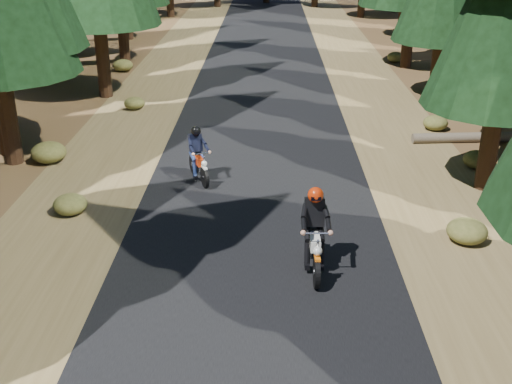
% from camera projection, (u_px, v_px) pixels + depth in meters
% --- Properties ---
extents(ground, '(120.00, 120.00, 0.00)m').
position_uv_depth(ground, '(255.00, 269.00, 13.23)').
color(ground, '#4B331B').
rests_on(ground, ground).
extents(road, '(6.00, 100.00, 0.01)m').
position_uv_depth(road, '(258.00, 179.00, 17.83)').
color(road, black).
rests_on(road, ground).
extents(shoulder_l, '(3.20, 100.00, 0.01)m').
position_uv_depth(shoulder_l, '(94.00, 178.00, 17.92)').
color(shoulder_l, brown).
rests_on(shoulder_l, ground).
extents(shoulder_r, '(3.20, 100.00, 0.01)m').
position_uv_depth(shoulder_r, '(424.00, 180.00, 17.75)').
color(shoulder_r, brown).
rests_on(shoulder_r, ground).
extents(log_near, '(5.49, 0.78, 0.32)m').
position_uv_depth(log_near, '(496.00, 137.00, 20.78)').
color(log_near, '#4C4233').
rests_on(log_near, ground).
extents(understory_shrubs, '(15.60, 30.68, 0.64)m').
position_uv_depth(understory_shrubs, '(301.00, 145.00, 19.71)').
color(understory_shrubs, '#474C1E').
rests_on(understory_shrubs, ground).
extents(rider_lead, '(0.63, 2.00, 1.77)m').
position_uv_depth(rider_lead, '(314.00, 245.00, 12.96)').
color(rider_lead, silver).
rests_on(rider_lead, road).
extents(rider_follow, '(1.11, 1.76, 1.51)m').
position_uv_depth(rider_follow, '(199.00, 163.00, 17.54)').
color(rider_follow, '#AA2A0B').
rests_on(rider_follow, road).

